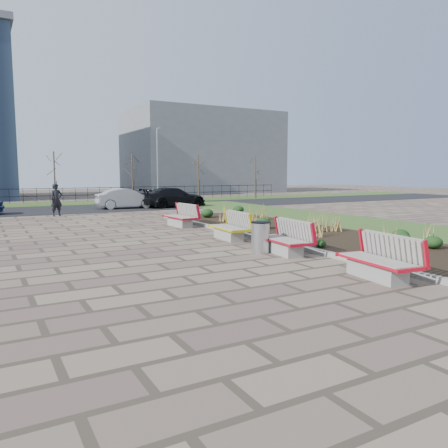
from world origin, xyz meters
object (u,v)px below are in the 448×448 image
car_silver (127,198)px  car_black (174,197)px  lamp_east (158,166)px  bench_a (377,258)px  bench_c (228,226)px  bench_d (180,216)px  pedestrian (56,200)px  bench_b (283,238)px  litter_bin (260,237)px

car_silver → car_black: size_ratio=0.87×
lamp_east → bench_a: bearing=-100.3°
bench_c → bench_d: same height
pedestrian → car_black: 8.75m
bench_c → car_silver: bearing=91.1°
bench_d → lamp_east: bearing=68.9°
bench_a → car_silver: car_silver is taller
bench_c → car_black: 15.65m
bench_b → car_silver: bearing=93.1°
bench_c → car_black: bearing=79.0°
bench_a → bench_c: same height
bench_a → car_silver: size_ratio=0.51×
bench_d → bench_a: bearing=-93.9°
bench_b → litter_bin: (-0.47, 0.50, -0.03)m
bench_a → bench_b: (0.00, 3.61, 0.00)m
litter_bin → car_silver: 18.49m
bench_c → litter_bin: (-0.47, -2.82, -0.03)m
bench_b → bench_c: (0.00, 3.32, 0.00)m
bench_b → litter_bin: 0.69m
bench_c → litter_bin: size_ratio=2.23×
bench_b → lamp_east: lamp_east is taller
bench_d → bench_b: bearing=-93.9°
bench_a → litter_bin: bench_a is taller
bench_d → car_black: (4.10, 10.58, 0.21)m
bench_a → bench_d: (0.00, 11.45, 0.00)m
bench_b → car_black: (4.10, 18.42, 0.21)m
litter_bin → car_black: bearing=75.7°
litter_bin → car_silver: bearing=85.9°
lamp_east → bench_b: bearing=-101.8°
bench_c → lamp_east: size_ratio=0.35×
bench_c → litter_bin: 2.86m
bench_d → lamp_east: lamp_east is taller
bench_c → car_black: size_ratio=0.44×
bench_c → pedestrian: (-4.19, 12.33, 0.43)m
bench_a → bench_b: bearing=97.0°
bench_a → lamp_east: size_ratio=0.35×
car_silver → pedestrian: bearing=126.3°
bench_c → pedestrian: bearing=113.0°
car_silver → car_black: 3.29m
bench_a → lamp_east: 28.14m
bench_a → bench_c: (0.00, 6.93, 0.00)m
bench_a → car_silver: bearing=94.9°
pedestrian → lamp_east: lamp_east is taller
bench_b → bench_d: bearing=95.7°
car_black → pedestrian: bearing=103.4°
bench_d → car_black: size_ratio=0.44×
bench_c → car_silver: (0.85, 15.62, 0.20)m
bench_c → lamp_east: bearing=80.6°
bench_b → bench_c: 3.32m
bench_a → litter_bin: (-0.47, 4.11, -0.03)m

